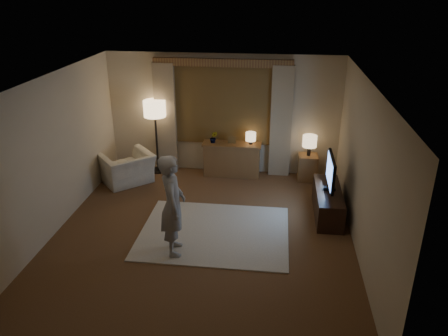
% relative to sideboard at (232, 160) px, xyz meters
% --- Properties ---
extents(room, '(5.04, 5.54, 2.64)m').
position_rel_sideboard_xyz_m(room, '(-0.23, -2.00, 0.98)').
color(room, brown).
rests_on(room, ground).
extents(rug, '(2.50, 2.00, 0.02)m').
position_rel_sideboard_xyz_m(rug, '(-0.04, -2.45, -0.34)').
color(rug, beige).
rests_on(rug, floor).
extents(sideboard, '(1.20, 0.40, 0.70)m').
position_rel_sideboard_xyz_m(sideboard, '(0.00, 0.00, 0.00)').
color(sideboard, brown).
rests_on(sideboard, floor).
extents(picture_frame, '(0.16, 0.02, 0.20)m').
position_rel_sideboard_xyz_m(picture_frame, '(0.00, 0.00, 0.45)').
color(picture_frame, brown).
rests_on(picture_frame, sideboard).
extents(plant, '(0.17, 0.13, 0.30)m').
position_rel_sideboard_xyz_m(plant, '(-0.40, 0.00, 0.50)').
color(plant, '#999999').
rests_on(plant, sideboard).
extents(table_lamp_sideboard, '(0.22, 0.22, 0.30)m').
position_rel_sideboard_xyz_m(table_lamp_sideboard, '(0.40, 0.00, 0.55)').
color(table_lamp_sideboard, black).
rests_on(table_lamp_sideboard, sideboard).
extents(floor_lamp, '(0.47, 0.47, 1.63)m').
position_rel_sideboard_xyz_m(floor_lamp, '(-1.67, 0.00, 1.01)').
color(floor_lamp, black).
rests_on(floor_lamp, floor).
extents(armchair, '(1.32, 1.31, 0.65)m').
position_rel_sideboard_xyz_m(armchair, '(-2.15, -0.66, -0.03)').
color(armchair, '#EDE4C3').
rests_on(armchair, floor).
extents(side_table, '(0.40, 0.40, 0.56)m').
position_rel_sideboard_xyz_m(side_table, '(1.64, -0.05, -0.07)').
color(side_table, brown).
rests_on(side_table, floor).
extents(table_lamp_side, '(0.30, 0.30, 0.44)m').
position_rel_sideboard_xyz_m(table_lamp_side, '(1.64, -0.05, 0.52)').
color(table_lamp_side, black).
rests_on(table_lamp_side, side_table).
extents(tv_stand, '(0.45, 1.40, 0.50)m').
position_rel_sideboard_xyz_m(tv_stand, '(1.92, -1.57, -0.10)').
color(tv_stand, black).
rests_on(tv_stand, floor).
extents(tv, '(0.22, 0.89, 0.64)m').
position_rel_sideboard_xyz_m(tv, '(1.92, -1.57, 0.50)').
color(tv, black).
rests_on(tv, tv_stand).
extents(person, '(0.51, 0.66, 1.63)m').
position_rel_sideboard_xyz_m(person, '(-0.58, -3.09, 0.48)').
color(person, '#A39D97').
rests_on(person, rug).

